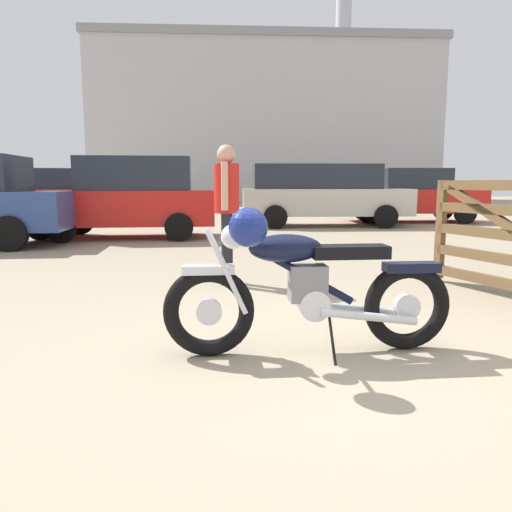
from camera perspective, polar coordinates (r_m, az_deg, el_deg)
The scene contains 9 objects.
ground_plane at distance 3.42m, azimuth 10.47°, elevation -12.39°, with size 80.00×80.00×0.00m, color gray.
vintage_motorcycle at distance 3.46m, azimuth 5.57°, elevation -3.53°, with size 2.08×0.74×1.07m.
bystander at distance 5.86m, azimuth -3.43°, elevation 6.57°, with size 0.30×0.45×1.66m.
dark_sedan_left at distance 11.32m, azimuth -14.53°, elevation 6.70°, with size 3.90×1.83×1.78m.
blue_hatchback_right at distance 14.20m, azimuth 7.62°, elevation 7.29°, with size 4.81×2.22×1.74m.
silver_sedan_mid at distance 16.86m, azimuth -22.24°, elevation 6.55°, with size 4.42×2.43×1.67m.
white_estate_far at distance 16.32m, azimuth 17.72°, elevation 6.74°, with size 4.35×2.24×1.67m.
pale_sedan_back at distance 19.33m, azimuth -15.39°, elevation 7.35°, with size 4.94×2.59×1.74m.
industrial_building at distance 36.82m, azimuth 0.88°, elevation 15.10°, with size 23.75×11.00×23.93m.
Camera 1 is at (-0.96, -3.05, 1.21)m, focal length 34.34 mm.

